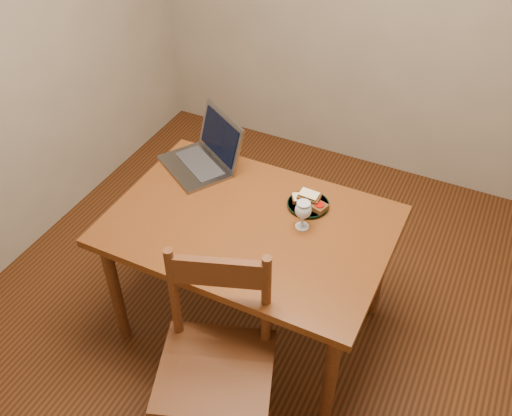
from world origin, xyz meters
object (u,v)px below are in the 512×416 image
at_px(table, 250,236).
at_px(chair, 216,357).
at_px(laptop, 207,152).
at_px(plate, 308,205).
at_px(milk_glass, 303,215).

height_order(table, chair, chair).
relative_size(table, chair, 2.20).
bearing_deg(laptop, plate, 23.49).
bearing_deg(table, milk_glass, 19.46).
relative_size(chair, plate, 2.92).
bearing_deg(plate, milk_glass, -78.29).
xyz_separation_m(table, laptop, (-0.41, 0.32, 0.16)).
bearing_deg(chair, plate, 66.30).
xyz_separation_m(milk_glass, laptop, (-0.64, 0.24, -0.00)).
distance_m(chair, milk_glass, 0.74).
xyz_separation_m(table, milk_glass, (0.23, 0.08, 0.16)).
bearing_deg(table, laptop, 142.26).
bearing_deg(chair, laptop, 101.24).
xyz_separation_m(table, chair, (0.14, -0.60, -0.11)).
relative_size(table, laptop, 2.69).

